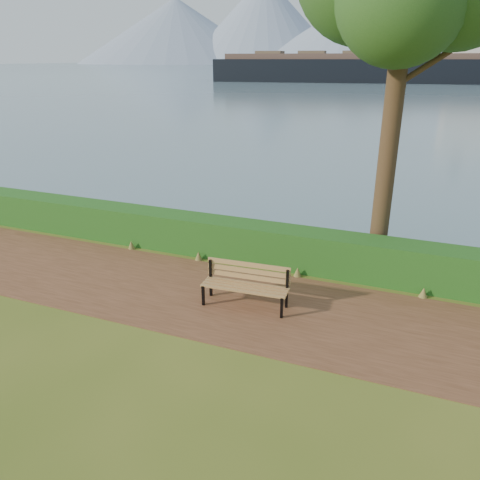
% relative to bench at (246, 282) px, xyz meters
% --- Properties ---
extents(ground, '(140.00, 140.00, 0.00)m').
position_rel_bench_xyz_m(ground, '(-0.93, -0.28, -0.54)').
color(ground, '#475819').
rests_on(ground, ground).
extents(path, '(40.00, 3.40, 0.01)m').
position_rel_bench_xyz_m(path, '(-0.93, 0.02, -0.53)').
color(path, '#55321D').
rests_on(path, ground).
extents(hedge, '(32.00, 0.85, 1.00)m').
position_rel_bench_xyz_m(hedge, '(-0.93, 2.32, -0.04)').
color(hedge, '#143F12').
rests_on(hedge, ground).
extents(water, '(700.00, 510.00, 0.00)m').
position_rel_bench_xyz_m(water, '(-0.93, 259.72, -0.53)').
color(water, slate).
rests_on(water, ground).
extents(mountains, '(585.00, 190.00, 70.00)m').
position_rel_bench_xyz_m(mountains, '(-10.10, 405.77, 27.16)').
color(mountains, gray).
rests_on(mountains, ground).
extents(bench, '(1.89, 0.67, 0.93)m').
position_rel_bench_xyz_m(bench, '(0.00, 0.00, 0.00)').
color(bench, black).
rests_on(bench, ground).
extents(cargo_ship, '(66.76, 19.15, 20.03)m').
position_rel_bench_xyz_m(cargo_ship, '(-8.98, 101.96, 2.45)').
color(cargo_ship, black).
rests_on(cargo_ship, ground).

